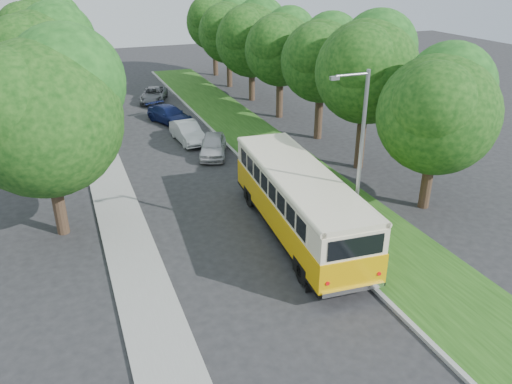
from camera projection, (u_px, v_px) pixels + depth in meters
name	position (u px, v px, depth m)	size (l,w,h in m)	color
ground	(241.00, 243.00, 22.77)	(120.00, 120.00, 0.00)	#242426
curb	(271.00, 188.00, 28.16)	(0.20, 70.00, 0.15)	gray
grass_verge	(308.00, 182.00, 28.94)	(4.50, 70.00, 0.13)	#1D4412
sidewalk	(119.00, 213.00, 25.36)	(2.20, 70.00, 0.12)	gray
treeline	(197.00, 48.00, 36.52)	(24.27, 41.91, 9.46)	#332319
lamppost_near	(358.00, 160.00, 20.22)	(1.71, 0.16, 8.00)	gray
lamppost_far	(91.00, 87.00, 32.98)	(1.71, 0.16, 7.50)	gray
warning_sign	(106.00, 140.00, 30.66)	(0.56, 0.10, 2.50)	gray
vintage_bus	(298.00, 204.00, 22.74)	(2.85, 11.08, 3.29)	#EFAE07
car_silver	(213.00, 145.00, 32.76)	(1.65, 4.11, 1.40)	#BBBBC0
car_white	(188.00, 132.00, 35.29)	(1.49, 4.28, 1.41)	silver
car_blue	(170.00, 115.00, 39.44)	(1.88, 4.63, 1.34)	navy
car_grey	(154.00, 95.00, 45.53)	(2.10, 4.56, 1.27)	slate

